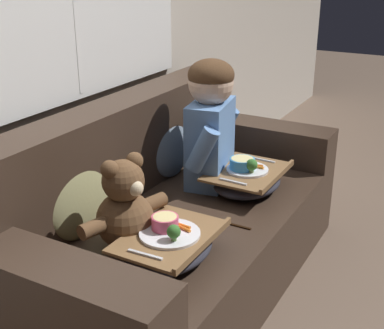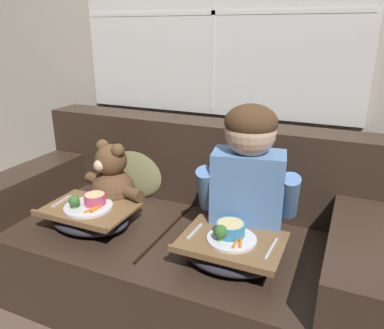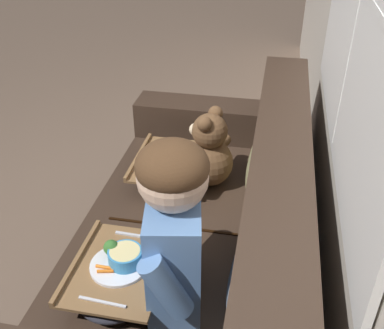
# 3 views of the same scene
# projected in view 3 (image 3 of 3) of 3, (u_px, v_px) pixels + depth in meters

# --- Properties ---
(ground_plane) EXTENTS (14.00, 14.00, 0.00)m
(ground_plane) POSITION_uv_depth(u_px,v_px,m) (188.00, 293.00, 2.21)
(ground_plane) COLOR brown
(wall_back_with_window) EXTENTS (8.00, 0.08, 2.60)m
(wall_back_with_window) POSITION_uv_depth(u_px,v_px,m) (369.00, 37.00, 1.41)
(wall_back_with_window) COLOR #BCB2A3
(wall_back_with_window) RESTS_ON ground_plane
(couch) EXTENTS (1.94, 0.95, 0.89)m
(couch) POSITION_uv_depth(u_px,v_px,m) (203.00, 247.00, 2.03)
(couch) COLOR #38281E
(couch) RESTS_ON ground_plane
(throw_pillow_behind_child) EXTENTS (0.39, 0.19, 0.40)m
(throw_pillow_behind_child) POSITION_uv_depth(u_px,v_px,m) (248.00, 270.00, 1.53)
(throw_pillow_behind_child) COLOR slate
(throw_pillow_behind_child) RESTS_ON couch
(throw_pillow_behind_teddy) EXTENTS (0.40, 0.19, 0.42)m
(throw_pillow_behind_teddy) POSITION_uv_depth(u_px,v_px,m) (262.00, 156.00, 2.15)
(throw_pillow_behind_teddy) COLOR #898456
(throw_pillow_behind_teddy) RESTS_ON couch
(child_figure) EXTENTS (0.48, 0.26, 0.65)m
(child_figure) POSITION_uv_depth(u_px,v_px,m) (173.00, 221.00, 1.48)
(child_figure) COLOR #5B84BC
(child_figure) RESTS_ON couch
(teddy_bear) EXTENTS (0.43, 0.31, 0.40)m
(teddy_bear) POSITION_uv_depth(u_px,v_px,m) (208.00, 153.00, 2.20)
(teddy_bear) COLOR brown
(teddy_bear) RESTS_ON couch
(lap_tray_child) EXTENTS (0.44, 0.34, 0.19)m
(lap_tray_child) POSITION_uv_depth(u_px,v_px,m) (120.00, 275.00, 1.67)
(lap_tray_child) COLOR #2D2D38
(lap_tray_child) RESTS_ON child_figure
(lap_tray_teddy) EXTENTS (0.44, 0.32, 0.18)m
(lap_tray_teddy) POSITION_uv_depth(u_px,v_px,m) (168.00, 167.00, 2.29)
(lap_tray_teddy) COLOR #2D2D38
(lap_tray_teddy) RESTS_ON teddy_bear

